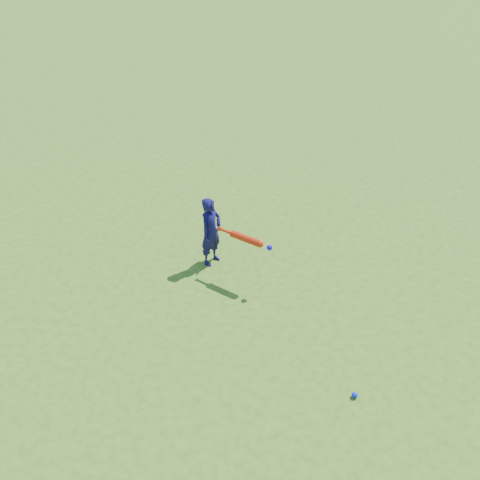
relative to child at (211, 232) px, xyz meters
The scene contains 4 objects.
ground 0.63m from the child, 109.81° to the left, with size 80.00×80.00×0.00m, color #396818.
child is the anchor object (origin of this frame).
ground_ball_blue 3.04m from the child, 23.74° to the right, with size 0.07×0.07×0.07m, color #0D24E2.
bat_swing 0.69m from the child, ahead, with size 0.86×0.11×0.10m.
Camera 1 is at (3.95, -5.47, 4.57)m, focal length 40.00 mm.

